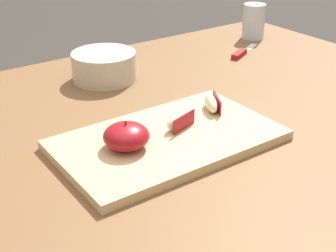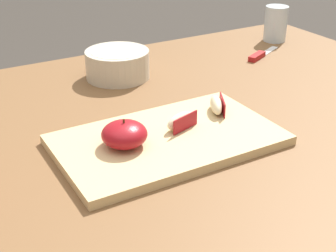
{
  "view_description": "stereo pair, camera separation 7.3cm",
  "coord_description": "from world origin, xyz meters",
  "px_view_note": "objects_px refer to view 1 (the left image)",
  "views": [
    {
      "loc": [
        -0.53,
        -0.72,
        1.17
      ],
      "look_at": [
        -0.07,
        -0.08,
        0.77
      ],
      "focal_mm": 51.67,
      "sensor_mm": 36.0,
      "label": 1
    },
    {
      "loc": [
        -0.47,
        -0.76,
        1.17
      ],
      "look_at": [
        -0.07,
        -0.08,
        0.77
      ],
      "focal_mm": 51.67,
      "sensor_mm": 36.0,
      "label": 2
    }
  ],
  "objects_px": {
    "apple_wedge_near_knife": "(179,120)",
    "paring_knife": "(241,53)",
    "ceramic_fruit_bowl": "(104,65)",
    "cutting_board": "(168,140)",
    "apple_wedge_front": "(211,103)",
    "apple_half_skin_up": "(126,136)",
    "drinking_glass_water": "(254,21)"
  },
  "relations": [
    {
      "from": "ceramic_fruit_bowl",
      "to": "drinking_glass_water",
      "type": "height_order",
      "value": "drinking_glass_water"
    },
    {
      "from": "ceramic_fruit_bowl",
      "to": "cutting_board",
      "type": "bearing_deg",
      "value": -100.01
    },
    {
      "from": "apple_wedge_front",
      "to": "drinking_glass_water",
      "type": "height_order",
      "value": "drinking_glass_water"
    },
    {
      "from": "paring_knife",
      "to": "drinking_glass_water",
      "type": "distance_m",
      "value": 0.18
    },
    {
      "from": "apple_wedge_front",
      "to": "paring_knife",
      "type": "distance_m",
      "value": 0.42
    },
    {
      "from": "apple_wedge_front",
      "to": "paring_knife",
      "type": "xyz_separation_m",
      "value": [
        0.33,
        0.26,
        -0.03
      ]
    },
    {
      "from": "apple_wedge_near_knife",
      "to": "cutting_board",
      "type": "bearing_deg",
      "value": -157.64
    },
    {
      "from": "paring_knife",
      "to": "ceramic_fruit_bowl",
      "type": "relative_size",
      "value": 0.97
    },
    {
      "from": "paring_knife",
      "to": "apple_half_skin_up",
      "type": "bearing_deg",
      "value": -151.78
    },
    {
      "from": "apple_half_skin_up",
      "to": "apple_wedge_near_knife",
      "type": "relative_size",
      "value": 1.12
    },
    {
      "from": "apple_half_skin_up",
      "to": "ceramic_fruit_bowl",
      "type": "xyz_separation_m",
      "value": [
        0.15,
        0.35,
        -0.0
      ]
    },
    {
      "from": "apple_wedge_near_knife",
      "to": "paring_knife",
      "type": "relative_size",
      "value": 0.48
    },
    {
      "from": "apple_half_skin_up",
      "to": "drinking_glass_water",
      "type": "relative_size",
      "value": 0.78
    },
    {
      "from": "apple_wedge_near_knife",
      "to": "paring_knife",
      "type": "bearing_deg",
      "value": 33.77
    },
    {
      "from": "cutting_board",
      "to": "apple_half_skin_up",
      "type": "distance_m",
      "value": 0.09
    },
    {
      "from": "paring_knife",
      "to": "apple_wedge_front",
      "type": "bearing_deg",
      "value": -141.46
    },
    {
      "from": "cutting_board",
      "to": "paring_knife",
      "type": "xyz_separation_m",
      "value": [
        0.46,
        0.3,
        -0.0
      ]
    },
    {
      "from": "apple_half_skin_up",
      "to": "ceramic_fruit_bowl",
      "type": "bearing_deg",
      "value": 67.19
    },
    {
      "from": "apple_half_skin_up",
      "to": "apple_wedge_front",
      "type": "height_order",
      "value": "apple_half_skin_up"
    },
    {
      "from": "cutting_board",
      "to": "paring_knife",
      "type": "relative_size",
      "value": 2.68
    },
    {
      "from": "ceramic_fruit_bowl",
      "to": "apple_wedge_near_knife",
      "type": "bearing_deg",
      "value": -94.42
    },
    {
      "from": "apple_half_skin_up",
      "to": "ceramic_fruit_bowl",
      "type": "distance_m",
      "value": 0.38
    },
    {
      "from": "cutting_board",
      "to": "apple_wedge_front",
      "type": "height_order",
      "value": "apple_wedge_front"
    },
    {
      "from": "paring_knife",
      "to": "ceramic_fruit_bowl",
      "type": "distance_m",
      "value": 0.41
    },
    {
      "from": "apple_wedge_front",
      "to": "ceramic_fruit_bowl",
      "type": "height_order",
      "value": "ceramic_fruit_bowl"
    },
    {
      "from": "apple_half_skin_up",
      "to": "apple_wedge_near_knife",
      "type": "height_order",
      "value": "apple_half_skin_up"
    },
    {
      "from": "apple_wedge_near_knife",
      "to": "apple_wedge_front",
      "type": "height_order",
      "value": "same"
    },
    {
      "from": "apple_wedge_front",
      "to": "apple_half_skin_up",
      "type": "bearing_deg",
      "value": -171.32
    },
    {
      "from": "paring_knife",
      "to": "ceramic_fruit_bowl",
      "type": "height_order",
      "value": "ceramic_fruit_bowl"
    },
    {
      "from": "paring_knife",
      "to": "ceramic_fruit_bowl",
      "type": "bearing_deg",
      "value": 171.93
    },
    {
      "from": "apple_half_skin_up",
      "to": "apple_wedge_front",
      "type": "bearing_deg",
      "value": 8.68
    },
    {
      "from": "cutting_board",
      "to": "drinking_glass_water",
      "type": "height_order",
      "value": "drinking_glass_water"
    }
  ]
}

